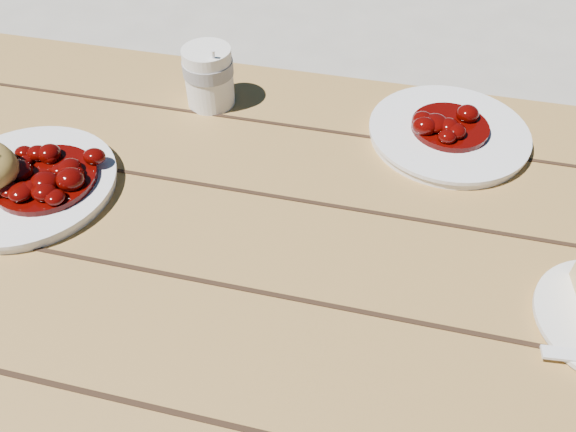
% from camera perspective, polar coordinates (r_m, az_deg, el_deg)
% --- Properties ---
extents(picnic_table, '(2.00, 1.55, 0.75)m').
position_cam_1_polar(picnic_table, '(0.83, -1.04, -10.04)').
color(picnic_table, olive).
rests_on(picnic_table, ground).
extents(main_plate, '(0.24, 0.24, 0.02)m').
position_cam_1_polar(main_plate, '(0.85, -25.00, 2.87)').
color(main_plate, white).
rests_on(main_plate, picnic_table).
extents(goulash_stew, '(0.14, 0.14, 0.04)m').
position_cam_1_polar(goulash_stew, '(0.82, -23.72, 4.30)').
color(goulash_stew, '#4B0402').
rests_on(goulash_stew, main_plate).
extents(coffee_cup, '(0.08, 0.08, 0.10)m').
position_cam_1_polar(coffee_cup, '(0.92, -8.04, 13.82)').
color(coffee_cup, white).
rests_on(coffee_cup, picnic_table).
extents(second_plate, '(0.23, 0.23, 0.02)m').
position_cam_1_polar(second_plate, '(0.89, 15.95, 8.01)').
color(second_plate, white).
rests_on(second_plate, picnic_table).
extents(second_stew, '(0.11, 0.11, 0.04)m').
position_cam_1_polar(second_stew, '(0.87, 16.33, 9.51)').
color(second_stew, '#4B0402').
rests_on(second_stew, second_plate).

